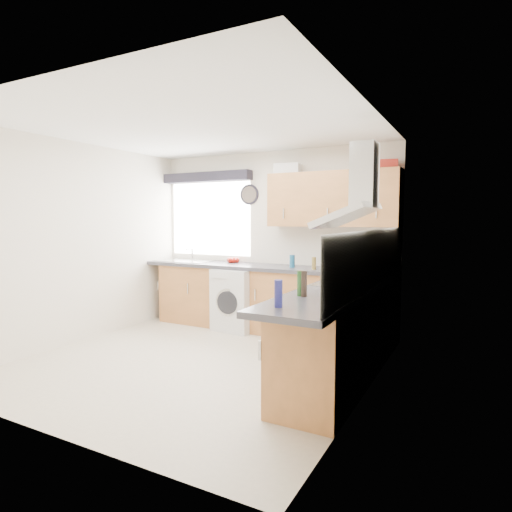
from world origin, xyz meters
The scene contains 35 objects.
ground_plane centered at (0.00, 0.00, 0.00)m, with size 3.60×3.60×0.00m, color beige.
ceiling centered at (0.00, 0.00, 2.50)m, with size 3.60×3.60×0.02m, color white.
wall_back centered at (0.00, 1.80, 1.25)m, with size 3.60×0.02×2.50m, color silver.
wall_front centered at (0.00, -1.80, 1.25)m, with size 3.60×0.02×2.50m, color silver.
wall_left centered at (-1.80, 0.00, 1.25)m, with size 0.02×3.60×2.50m, color silver.
wall_right centered at (1.80, 0.00, 1.25)m, with size 0.02×3.60×2.50m, color silver.
window centered at (-1.05, 1.79, 1.55)m, with size 1.40×0.02×1.10m, color silver.
window_blind centered at (-1.05, 1.70, 2.18)m, with size 1.50×0.18×0.14m, color black.
splashback centered at (1.79, 0.30, 1.18)m, with size 0.01×3.00×0.54m, color white.
base_cab_back centered at (-0.10, 1.51, 0.43)m, with size 3.00×0.58×0.86m, color #986031.
base_cab_corner centered at (1.50, 1.50, 0.43)m, with size 0.60×0.60×0.86m, color #986031.
base_cab_right centered at (1.51, 0.15, 0.43)m, with size 0.58×2.10×0.86m, color #986031.
worktop_back centered at (0.00, 1.50, 0.89)m, with size 3.60×0.62×0.05m, color #2E2D33.
worktop_right centered at (1.50, 0.00, 0.89)m, with size 0.62×2.42×0.05m, color #2E2D33.
sink centered at (-1.33, 1.50, 0.95)m, with size 0.84×0.46×0.10m, color #B0B0B0, non-canonical shape.
oven centered at (1.50, 0.30, 0.42)m, with size 0.56×0.58×0.85m, color black.
hob_plate centered at (1.50, 0.30, 0.92)m, with size 0.52×0.52×0.01m, color #B0B0B0.
extractor_hood centered at (1.60, 0.30, 1.77)m, with size 0.52×0.78×0.66m, color #B0B0B0, non-canonical shape.
upper_cabinets centered at (0.95, 1.62, 1.80)m, with size 1.70×0.35×0.70m, color #986031.
washing_machine centered at (-0.32, 1.40, 0.43)m, with size 0.58×0.56×0.86m, color silver.
wall_clock centered at (-0.36, 1.78, 1.90)m, with size 0.30×0.30×0.04m, color black.
casserole centered at (0.30, 1.68, 2.22)m, with size 0.34×0.25×0.14m, color silver.
storage_box centered at (1.60, 1.72, 2.21)m, with size 0.25×0.21×0.12m, color #B32B1F.
utensil_pot centered at (0.88, 1.70, 0.98)m, with size 0.10×0.10×0.14m, color gray.
kitchen_roll centered at (1.62, 1.05, 1.03)m, with size 0.11×0.11×0.24m, color silver.
tomato_cluster centered at (-0.55, 1.65, 0.95)m, with size 0.16×0.16×0.07m, color #AC1309, non-canonical shape.
jar_0 centered at (0.80, 1.38, 0.99)m, with size 0.05×0.05×0.16m, color olive.
jar_1 centered at (1.00, 1.42, 0.97)m, with size 0.07×0.07×0.13m, color maroon.
jar_2 centered at (0.46, 1.47, 0.99)m, with size 0.07×0.07×0.16m, color navy.
jar_3 centered at (0.89, 1.55, 1.00)m, with size 0.07×0.07×0.19m, color navy.
jar_4 centered at (1.10, 1.53, 0.96)m, with size 0.07×0.07×0.11m, color black.
jar_5 centered at (1.04, 1.69, 1.02)m, with size 0.05×0.05×0.22m, color #2E2419.
bottle_0 centered at (1.38, -0.94, 1.01)m, with size 0.06×0.06×0.20m, color navy.
bottle_1 centered at (1.39, -0.46, 1.02)m, with size 0.05×0.05×0.21m, color black.
bottle_2 centered at (1.35, -0.43, 1.01)m, with size 0.07×0.07×0.21m, color #194217.
Camera 1 is at (2.67, -3.71, 1.55)m, focal length 30.00 mm.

